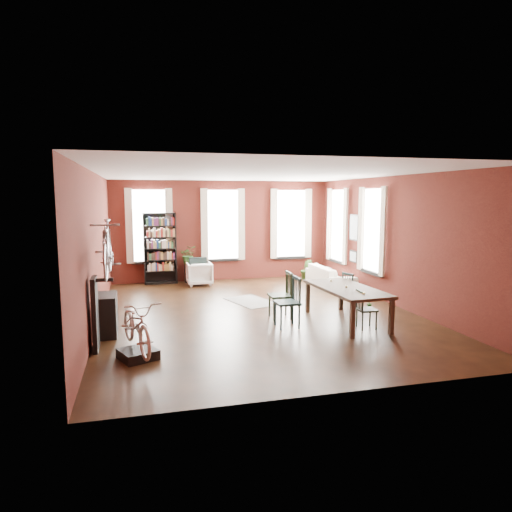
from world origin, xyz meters
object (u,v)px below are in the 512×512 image
object	(u,v)px
white_armchair	(199,273)
cream_sofa	(330,273)
dining_chair_b	(280,295)
dining_table	(346,305)
dining_chair_c	(367,309)
bike_trainer	(138,354)
bicycle_floor	(136,301)
dining_chair_d	(353,291)
dining_chair_a	(287,302)
bookshelf	(160,248)
plant_stand	(189,273)
console_table	(106,315)

from	to	relation	value
white_armchair	cream_sofa	distance (m)	3.99
dining_chair_b	dining_table	bearing A→B (deg)	62.62
dining_chair_c	bike_trainer	world-z (taller)	dining_chair_c
dining_chair_c	bicycle_floor	world-z (taller)	bicycle_floor
dining_chair_d	white_armchair	world-z (taller)	dining_chair_d
dining_chair_a	bookshelf	xyz separation A→B (m)	(-2.31, 5.55, 0.58)
dining_chair_d	plant_stand	xyz separation A→B (m)	(-3.40, 4.56, -0.15)
dining_chair_d	bike_trainer	size ratio (longest dim) A/B	1.62
dining_chair_b	bike_trainer	world-z (taller)	dining_chair_b
cream_sofa	bike_trainer	world-z (taller)	cream_sofa
dining_table	dining_chair_d	world-z (taller)	dining_chair_d
dining_table	cream_sofa	world-z (taller)	cream_sofa
dining_table	dining_chair_d	size ratio (longest dim) A/B	2.50
bookshelf	console_table	distance (m)	5.40
cream_sofa	plant_stand	size ratio (longest dim) A/B	3.52
white_armchair	bicycle_floor	xyz separation A→B (m)	(-1.82, -6.21, 0.61)
dining_table	bicycle_floor	bearing A→B (deg)	-167.24
dining_chair_b	cream_sofa	size ratio (longest dim) A/B	0.49
bookshelf	cream_sofa	distance (m)	5.28
dining_chair_b	dining_chair_c	size ratio (longest dim) A/B	1.30
dining_table	white_armchair	size ratio (longest dim) A/B	2.93
dining_table	dining_chair_d	bearing A→B (deg)	53.68
bookshelf	cream_sofa	bearing A→B (deg)	-18.95
dining_chair_d	bike_trainer	world-z (taller)	dining_chair_d
bike_trainer	dining_chair_a	bearing A→B (deg)	21.46
cream_sofa	dining_chair_a	bearing A→B (deg)	145.55
dining_table	bicycle_floor	distance (m)	4.54
console_table	bicycle_floor	world-z (taller)	bicycle_floor
dining_chair_a	dining_chair_d	size ratio (longest dim) A/B	1.16
bicycle_floor	bookshelf	bearing A→B (deg)	70.19
bike_trainer	console_table	bearing A→B (deg)	111.06
white_armchair	cream_sofa	size ratio (longest dim) A/B	0.37
dining_chair_a	bicycle_floor	distance (m)	3.27
dining_chair_b	dining_chair_c	bearing A→B (deg)	51.98
bicycle_floor	white_armchair	bearing A→B (deg)	59.68
cream_sofa	bike_trainer	bearing A→B (deg)	131.74
white_armchair	cream_sofa	world-z (taller)	cream_sofa
dining_chair_b	dining_chair_d	bearing A→B (deg)	99.91
dining_chair_a	bike_trainer	xyz separation A→B (m)	(-3.00, -1.18, -0.44)
white_armchair	console_table	xyz separation A→B (m)	(-2.41, -4.66, 0.02)
dining_table	bookshelf	xyz separation A→B (m)	(-3.64, 5.54, 0.72)
white_armchair	plant_stand	world-z (taller)	white_armchair
dining_chair_c	white_armchair	bearing A→B (deg)	30.00
plant_stand	cream_sofa	bearing A→B (deg)	-22.71
dining_table	dining_chair_b	xyz separation A→B (m)	(-1.26, 0.69, 0.13)
dining_chair_d	console_table	distance (m)	5.60
cream_sofa	dining_chair_c	bearing A→B (deg)	165.85
white_armchair	plant_stand	distance (m)	0.60
dining_chair_d	white_armchair	bearing A→B (deg)	22.16
dining_chair_c	white_armchair	world-z (taller)	dining_chair_c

